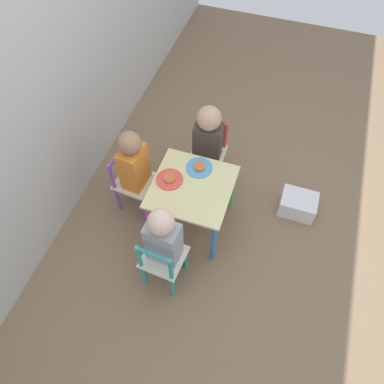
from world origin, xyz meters
name	(u,v)px	position (x,y,z in m)	size (l,w,h in m)	color
ground_plane	(192,222)	(0.00, 0.00, 0.00)	(6.00, 6.00, 0.00)	#7F664C
house_wall	(20,46)	(0.00, 0.95, 1.30)	(6.00, 0.06, 2.60)	beige
kids_table	(192,193)	(0.00, 0.00, 0.39)	(0.53, 0.53, 0.47)	beige
chair_red	(208,154)	(0.48, 0.03, 0.26)	(0.27, 0.27, 0.52)	silver
chair_purple	(132,182)	(0.04, 0.48, 0.26)	(0.28, 0.28, 0.52)	silver
chair_teal	(162,261)	(-0.48, 0.04, 0.26)	(0.28, 0.28, 0.52)	silver
child_right	(207,141)	(0.42, 0.02, 0.46)	(0.22, 0.21, 0.76)	#7A6B5B
child_back	(136,167)	(0.04, 0.42, 0.46)	(0.21, 0.22, 0.77)	#7A6B5B
child_left	(165,239)	(-0.42, 0.03, 0.45)	(0.22, 0.21, 0.76)	#38383D
plate_right	(199,167)	(0.16, 0.00, 0.48)	(0.18, 0.18, 0.03)	#4C9EE0
plate_back	(170,179)	(0.00, 0.16, 0.48)	(0.18, 0.18, 0.03)	#E54C47
storage_bin	(298,204)	(0.36, -0.73, 0.08)	(0.21, 0.27, 0.16)	silver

